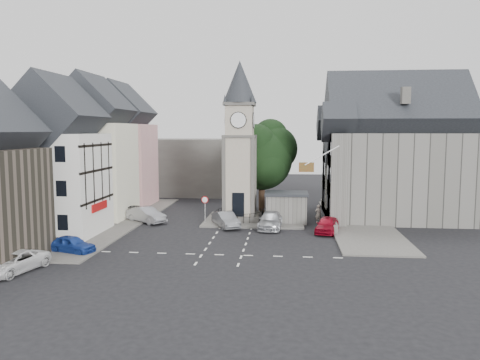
# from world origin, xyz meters

# --- Properties ---
(ground) EXTENTS (120.00, 120.00, 0.00)m
(ground) POSITION_xyz_m (0.00, 0.00, 0.00)
(ground) COLOR black
(ground) RESTS_ON ground
(pavement_west) EXTENTS (6.00, 30.00, 0.14)m
(pavement_west) POSITION_xyz_m (-12.50, 6.00, 0.07)
(pavement_west) COLOR #595651
(pavement_west) RESTS_ON ground
(pavement_east) EXTENTS (6.00, 26.00, 0.14)m
(pavement_east) POSITION_xyz_m (12.00, 8.00, 0.07)
(pavement_east) COLOR #595651
(pavement_east) RESTS_ON ground
(central_island) EXTENTS (10.00, 8.00, 0.16)m
(central_island) POSITION_xyz_m (1.50, 8.00, 0.08)
(central_island) COLOR #595651
(central_island) RESTS_ON ground
(road_markings) EXTENTS (20.00, 8.00, 0.01)m
(road_markings) POSITION_xyz_m (0.00, -5.50, 0.01)
(road_markings) COLOR silver
(road_markings) RESTS_ON ground
(clock_tower) EXTENTS (4.86, 4.86, 16.25)m
(clock_tower) POSITION_xyz_m (0.00, 7.99, 8.12)
(clock_tower) COLOR #4C4944
(clock_tower) RESTS_ON ground
(stone_shelter) EXTENTS (4.30, 3.30, 3.08)m
(stone_shelter) POSITION_xyz_m (4.80, 7.50, 1.55)
(stone_shelter) COLOR #61605A
(stone_shelter) RESTS_ON ground
(town_tree) EXTENTS (7.20, 7.20, 10.80)m
(town_tree) POSITION_xyz_m (2.00, 13.00, 6.97)
(town_tree) COLOR black
(town_tree) RESTS_ON ground
(warning_sign_post) EXTENTS (0.70, 0.19, 2.85)m
(warning_sign_post) POSITION_xyz_m (-3.20, 5.43, 2.03)
(warning_sign_post) COLOR black
(warning_sign_post) RESTS_ON ground
(terrace_pink) EXTENTS (8.10, 7.60, 12.80)m
(terrace_pink) POSITION_xyz_m (-15.50, 16.00, 6.58)
(terrace_pink) COLOR #C4878C
(terrace_pink) RESTS_ON ground
(terrace_cream) EXTENTS (8.10, 7.60, 12.80)m
(terrace_cream) POSITION_xyz_m (-15.50, 8.00, 6.58)
(terrace_cream) COLOR beige
(terrace_cream) RESTS_ON ground
(terrace_tudor) EXTENTS (8.10, 7.60, 12.00)m
(terrace_tudor) POSITION_xyz_m (-15.50, 0.00, 6.19)
(terrace_tudor) COLOR silver
(terrace_tudor) RESTS_ON ground
(backdrop_west) EXTENTS (20.00, 10.00, 8.00)m
(backdrop_west) POSITION_xyz_m (-12.00, 28.00, 4.00)
(backdrop_west) COLOR #4C4944
(backdrop_west) RESTS_ON ground
(east_building) EXTENTS (14.40, 11.40, 12.60)m
(east_building) POSITION_xyz_m (15.59, 11.00, 6.26)
(east_building) COLOR #61605A
(east_building) RESTS_ON ground
(east_boundary_wall) EXTENTS (0.40, 16.00, 0.90)m
(east_boundary_wall) POSITION_xyz_m (9.20, 10.00, 0.45)
(east_boundary_wall) COLOR #61605A
(east_boundary_wall) RESTS_ON ground
(flagpole) EXTENTS (3.68, 0.10, 2.74)m
(flagpole) POSITION_xyz_m (8.00, 4.00, 7.00)
(flagpole) COLOR white
(flagpole) RESTS_ON ground
(car_west_blue) EXTENTS (4.15, 2.65, 1.32)m
(car_west_blue) POSITION_xyz_m (-11.50, -6.00, 0.66)
(car_west_blue) COLOR #1C3C9A
(car_west_blue) RESTS_ON ground
(car_west_silver) EXTENTS (4.82, 4.05, 1.56)m
(car_west_silver) POSITION_xyz_m (-9.31, 5.98, 0.78)
(car_west_silver) COLOR gray
(car_west_silver) RESTS_ON ground
(car_west_grey) EXTENTS (5.10, 3.10, 1.32)m
(car_west_grey) POSITION_xyz_m (-10.93, 8.00, 0.66)
(car_west_grey) COLOR #333336
(car_west_grey) RESTS_ON ground
(car_island_silver) EXTENTS (3.38, 4.69, 1.47)m
(car_island_silver) POSITION_xyz_m (-1.00, 4.50, 0.74)
(car_island_silver) COLOR gray
(car_island_silver) RESTS_ON ground
(car_island_east) EXTENTS (2.39, 5.34, 1.52)m
(car_island_east) POSITION_xyz_m (3.30, 4.47, 0.76)
(car_island_east) COLOR #ACAEB4
(car_island_east) RESTS_ON ground
(car_east_red) EXTENTS (2.75, 4.61, 1.47)m
(car_east_red) POSITION_xyz_m (8.50, 3.00, 0.73)
(car_east_red) COLOR maroon
(car_east_red) RESTS_ON ground
(van_sw_white) EXTENTS (3.31, 5.27, 1.36)m
(van_sw_white) POSITION_xyz_m (-13.00, -11.15, 0.68)
(van_sw_white) COLOR white
(van_sw_white) RESTS_ON ground
(pedestrian) EXTENTS (0.79, 0.65, 1.85)m
(pedestrian) POSITION_xyz_m (8.00, 7.50, 0.93)
(pedestrian) COLOR #AFA091
(pedestrian) RESTS_ON ground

